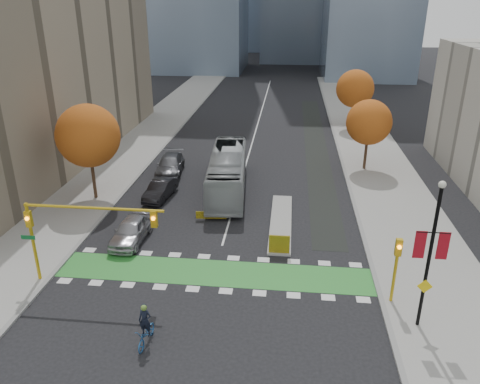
% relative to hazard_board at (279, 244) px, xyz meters
% --- Properties ---
extents(ground, '(300.00, 300.00, 0.00)m').
position_rel_hazard_board_xyz_m(ground, '(-4.00, -4.20, -0.80)').
color(ground, black).
rests_on(ground, ground).
extents(sidewalk_west, '(7.00, 120.00, 0.15)m').
position_rel_hazard_board_xyz_m(sidewalk_west, '(-17.50, 15.80, -0.73)').
color(sidewalk_west, gray).
rests_on(sidewalk_west, ground).
extents(sidewalk_east, '(7.00, 120.00, 0.15)m').
position_rel_hazard_board_xyz_m(sidewalk_east, '(9.50, 15.80, -0.73)').
color(sidewalk_east, gray).
rests_on(sidewalk_east, ground).
extents(curb_west, '(0.30, 120.00, 0.16)m').
position_rel_hazard_board_xyz_m(curb_west, '(-14.00, 15.80, -0.73)').
color(curb_west, gray).
rests_on(curb_west, ground).
extents(curb_east, '(0.30, 120.00, 0.16)m').
position_rel_hazard_board_xyz_m(curb_east, '(6.00, 15.80, -0.73)').
color(curb_east, gray).
rests_on(curb_east, ground).
extents(bike_crossing, '(20.00, 3.00, 0.01)m').
position_rel_hazard_board_xyz_m(bike_crossing, '(-4.00, -2.70, -0.79)').
color(bike_crossing, '#2B852E').
rests_on(bike_crossing, ground).
extents(centre_line, '(0.15, 70.00, 0.01)m').
position_rel_hazard_board_xyz_m(centre_line, '(-4.00, 35.80, -0.80)').
color(centre_line, silver).
rests_on(centre_line, ground).
extents(bike_lane_paint, '(2.50, 50.00, 0.01)m').
position_rel_hazard_board_xyz_m(bike_lane_paint, '(3.50, 25.80, -0.80)').
color(bike_lane_paint, black).
rests_on(bike_lane_paint, ground).
extents(median_island, '(1.60, 10.00, 0.16)m').
position_rel_hazard_board_xyz_m(median_island, '(0.00, 4.80, -0.72)').
color(median_island, gray).
rests_on(median_island, ground).
extents(hazard_board, '(1.40, 0.12, 1.30)m').
position_rel_hazard_board_xyz_m(hazard_board, '(0.00, 0.00, 0.00)').
color(hazard_board, yellow).
rests_on(hazard_board, median_island).
extents(building_west, '(16.00, 44.00, 25.00)m').
position_rel_hazard_board_xyz_m(building_west, '(-28.00, 17.80, 11.70)').
color(building_west, gray).
rests_on(building_west, ground).
extents(tree_west, '(5.20, 5.20, 8.22)m').
position_rel_hazard_board_xyz_m(tree_west, '(-16.00, 7.80, 4.82)').
color(tree_west, '#332114').
rests_on(tree_west, ground).
extents(tree_east_near, '(4.40, 4.40, 7.08)m').
position_rel_hazard_board_xyz_m(tree_east_near, '(8.00, 17.80, 4.06)').
color(tree_east_near, '#332114').
rests_on(tree_east_near, ground).
extents(tree_east_far, '(4.80, 4.80, 7.65)m').
position_rel_hazard_board_xyz_m(tree_east_far, '(8.50, 33.80, 4.44)').
color(tree_east_far, '#332114').
rests_on(tree_east_far, ground).
extents(traffic_signal_west, '(8.53, 0.56, 5.20)m').
position_rel_hazard_board_xyz_m(traffic_signal_west, '(-11.93, -4.71, 3.23)').
color(traffic_signal_west, '#BF9914').
rests_on(traffic_signal_west, ground).
extents(traffic_signal_east, '(0.35, 0.43, 4.10)m').
position_rel_hazard_board_xyz_m(traffic_signal_east, '(6.50, -4.71, 1.93)').
color(traffic_signal_east, '#BF9914').
rests_on(traffic_signal_east, ground).
extents(banner_lamppost, '(1.65, 0.36, 8.28)m').
position_rel_hazard_board_xyz_m(banner_lamppost, '(7.50, -6.70, 3.81)').
color(banner_lamppost, black).
rests_on(banner_lamppost, ground).
extents(cyclist, '(0.87, 2.05, 2.30)m').
position_rel_hazard_board_xyz_m(cyclist, '(-6.33, -9.49, -0.03)').
color(cyclist, '#205595').
rests_on(cyclist, ground).
extents(bus, '(3.98, 13.00, 3.57)m').
position_rel_hazard_board_xyz_m(bus, '(-4.93, 10.84, 0.98)').
color(bus, '#9A9FA1').
rests_on(bus, ground).
extents(parked_car_a, '(2.18, 5.03, 1.69)m').
position_rel_hazard_board_xyz_m(parked_car_a, '(-10.50, 0.80, 0.05)').
color(parked_car_a, '#A3A3A8').
rests_on(parked_car_a, ground).
extents(parked_car_b, '(2.18, 4.80, 1.53)m').
position_rel_hazard_board_xyz_m(parked_car_b, '(-10.50, 8.59, -0.04)').
color(parked_car_b, black).
rests_on(parked_car_b, ground).
extents(parked_car_c, '(3.00, 6.10, 1.71)m').
position_rel_hazard_board_xyz_m(parked_car_c, '(-11.16, 14.70, 0.05)').
color(parked_car_c, '#46474B').
rests_on(parked_car_c, ground).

